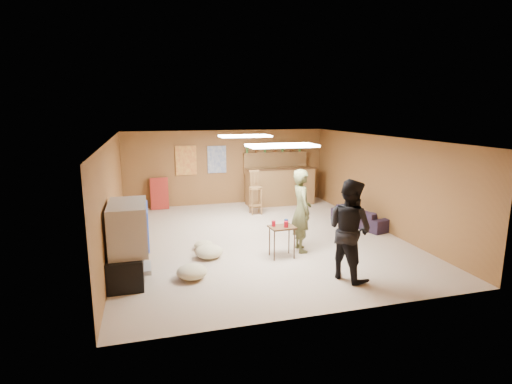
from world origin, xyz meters
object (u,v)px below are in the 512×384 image
object	(u,v)px
tv_body	(128,227)
sofa	(362,216)
bar_counter	(280,186)
tray_table	(282,242)
person_olive	(301,210)
person_black	(349,229)

from	to	relation	value
tv_body	sofa	bearing A→B (deg)	18.25
bar_counter	tv_body	bearing A→B (deg)	-133.00
sofa	tv_body	bearing A→B (deg)	92.44
sofa	tray_table	world-z (taller)	tray_table
person_olive	tray_table	world-z (taller)	person_olive
tray_table	sofa	bearing A→B (deg)	30.32
person_black	tray_table	distance (m)	1.52
bar_counter	sofa	xyz separation A→B (m)	(1.20, -2.69, -0.32)
tv_body	person_olive	world-z (taller)	person_olive
tv_body	bar_counter	world-z (taller)	tv_body
bar_counter	person_black	bearing A→B (deg)	-96.63
person_olive	sofa	xyz separation A→B (m)	(2.10, 1.26, -0.60)
bar_counter	person_black	world-z (taller)	person_black
bar_counter	tray_table	xyz separation A→B (m)	(-1.39, -4.20, -0.24)
person_olive	bar_counter	bearing A→B (deg)	-8.50
person_olive	person_black	world-z (taller)	person_black
tv_body	tray_table	distance (m)	2.84
person_olive	tray_table	size ratio (longest dim) A/B	2.72
bar_counter	sofa	world-z (taller)	bar_counter
sofa	tray_table	size ratio (longest dim) A/B	2.55
tv_body	person_black	size ratio (longest dim) A/B	0.65
tv_body	bar_counter	bearing A→B (deg)	47.00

